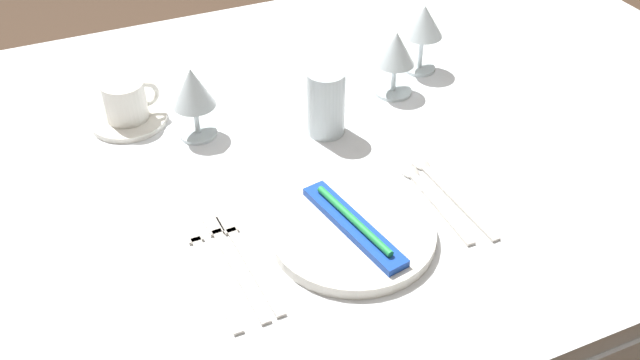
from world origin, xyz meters
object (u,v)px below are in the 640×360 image
at_px(fork_outer, 247,258).
at_px(fork_salad, 210,270).
at_px(dinner_plate, 353,233).
at_px(wine_glass_right, 396,52).
at_px(fork_inner, 233,261).
at_px(toothbrush_package, 353,225).
at_px(wine_glass_left, 193,91).
at_px(spoon_dessert, 442,186).
at_px(drink_tumbler, 326,106).
at_px(spoon_soup, 427,192).
at_px(wine_glass_centre, 424,24).
at_px(coffee_cup_left, 126,100).

distance_m(fork_outer, fork_salad, 0.06).
height_order(dinner_plate, wine_glass_right, wine_glass_right).
relative_size(fork_inner, fork_salad, 1.01).
bearing_deg(toothbrush_package, wine_glass_left, 111.29).
bearing_deg(wine_glass_left, spoon_dessert, -43.15).
xyz_separation_m(fork_inner, drink_tumbler, (0.25, 0.24, 0.05)).
bearing_deg(spoon_soup, fork_inner, -175.93).
height_order(toothbrush_package, drink_tumbler, drink_tumbler).
distance_m(fork_outer, drink_tumbler, 0.34).
relative_size(fork_salad, wine_glass_centre, 1.63).
relative_size(toothbrush_package, drink_tumbler, 1.79).
bearing_deg(fork_salad, wine_glass_right, 34.53).
bearing_deg(spoon_soup, wine_glass_centre, 61.91).
bearing_deg(wine_glass_left, coffee_cup_left, 138.82).
bearing_deg(drink_tumbler, wine_glass_right, 21.66).
distance_m(fork_salad, wine_glass_left, 0.35).
xyz_separation_m(dinner_plate, fork_salad, (-0.21, 0.02, -0.01)).
bearing_deg(drink_tumbler, fork_outer, -133.25).
bearing_deg(fork_outer, drink_tumbler, 46.75).
relative_size(fork_inner, wine_glass_centre, 1.66).
distance_m(toothbrush_package, spoon_dessert, 0.19).
bearing_deg(dinner_plate, wine_glass_left, 111.29).
relative_size(toothbrush_package, wine_glass_left, 1.62).
height_order(toothbrush_package, spoon_dessert, toothbrush_package).
bearing_deg(wine_glass_centre, fork_inner, -144.35).
bearing_deg(toothbrush_package, coffee_cup_left, 118.52).
bearing_deg(wine_glass_centre, drink_tumbler, -154.63).
bearing_deg(toothbrush_package, spoon_dessert, 15.01).
height_order(spoon_dessert, wine_glass_centre, wine_glass_centre).
height_order(dinner_plate, wine_glass_centre, wine_glass_centre).
xyz_separation_m(spoon_soup, spoon_dessert, (0.03, 0.00, -0.00)).
bearing_deg(fork_outer, fork_inner, 176.00).
bearing_deg(fork_outer, wine_glass_right, 37.95).
distance_m(fork_inner, spoon_dessert, 0.36).
relative_size(coffee_cup_left, wine_glass_right, 0.79).
distance_m(dinner_plate, fork_salad, 0.21).
relative_size(dinner_plate, spoon_dessert, 1.07).
bearing_deg(coffee_cup_left, drink_tumbler, -28.51).
height_order(coffee_cup_left, wine_glass_left, wine_glass_left).
relative_size(fork_outer, drink_tumbler, 1.83).
xyz_separation_m(dinner_plate, spoon_dessert, (0.18, 0.05, -0.01)).
bearing_deg(coffee_cup_left, spoon_soup, -45.12).
relative_size(fork_outer, wine_glass_left, 1.66).
xyz_separation_m(dinner_plate, drink_tumbler, (0.07, 0.26, 0.04)).
relative_size(wine_glass_left, wine_glass_right, 1.05).
bearing_deg(wine_glass_centre, spoon_dessert, -114.22).
distance_m(fork_outer, spoon_dessert, 0.34).
bearing_deg(wine_glass_right, spoon_dessert, -102.51).
xyz_separation_m(spoon_dessert, wine_glass_right, (0.06, 0.28, 0.08)).
xyz_separation_m(fork_outer, drink_tumbler, (0.23, 0.24, 0.05)).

